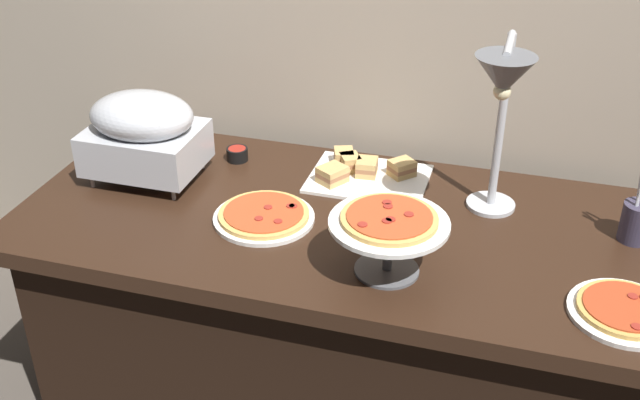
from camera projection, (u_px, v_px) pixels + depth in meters
The scene contains 10 objects.
back_wall at pixel (395, 16), 2.37m from camera, with size 4.40×0.04×2.40m, color tan.
buffet_table at pixel (349, 324), 2.36m from camera, with size 1.90×0.84×0.76m.
chafing_dish at pixel (144, 132), 2.32m from camera, with size 0.34×0.26×0.28m.
heat_lamp at pixel (502, 93), 1.92m from camera, with size 0.15×0.32×0.52m.
pizza_plate_front at pixel (625, 311), 1.80m from camera, with size 0.26×0.26×0.03m.
pizza_plate_center at pixel (264, 216), 2.17m from camera, with size 0.29×0.29×0.03m.
pizza_plate_raised_stand at pixel (389, 227), 1.90m from camera, with size 0.30×0.30×0.17m.
sandwich_platter at pixel (363, 172), 2.38m from camera, with size 0.36×0.27×0.06m.
sauce_cup_near at pixel (237, 154), 2.49m from camera, with size 0.07×0.07×0.04m.
utensil_holder at pixel (637, 221), 2.06m from camera, with size 0.08×0.08×0.23m.
Camera 1 is at (0.44, -1.80, 1.90)m, focal length 43.50 mm.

